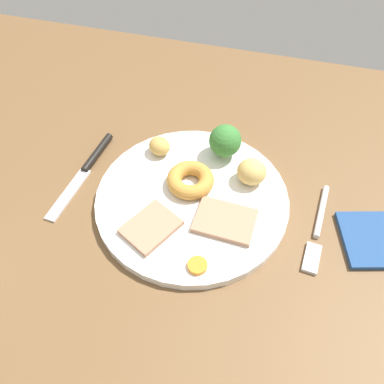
# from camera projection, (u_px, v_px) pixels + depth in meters

# --- Properties ---
(dining_table) EXTENTS (1.20, 0.84, 0.04)m
(dining_table) POSITION_uv_depth(u_px,v_px,m) (177.00, 200.00, 0.61)
(dining_table) COLOR brown
(dining_table) RESTS_ON ground
(dinner_plate) EXTENTS (0.28, 0.28, 0.01)m
(dinner_plate) POSITION_uv_depth(u_px,v_px,m) (192.00, 199.00, 0.58)
(dinner_plate) COLOR white
(dinner_plate) RESTS_ON dining_table
(meat_slice_main) EXTENTS (0.08, 0.09, 0.01)m
(meat_slice_main) POSITION_uv_depth(u_px,v_px,m) (151.00, 227.00, 0.54)
(meat_slice_main) COLOR tan
(meat_slice_main) RESTS_ON dinner_plate
(meat_slice_under) EXTENTS (0.09, 0.06, 0.01)m
(meat_slice_under) POSITION_uv_depth(u_px,v_px,m) (225.00, 221.00, 0.54)
(meat_slice_under) COLOR tan
(meat_slice_under) RESTS_ON dinner_plate
(yorkshire_pudding) EXTENTS (0.07, 0.07, 0.02)m
(yorkshire_pudding) POSITION_uv_depth(u_px,v_px,m) (190.00, 180.00, 0.58)
(yorkshire_pudding) COLOR #C68938
(yorkshire_pudding) RESTS_ON dinner_plate
(roast_potato_left) EXTENTS (0.05, 0.05, 0.03)m
(roast_potato_left) POSITION_uv_depth(u_px,v_px,m) (159.00, 146.00, 0.62)
(roast_potato_left) COLOR tan
(roast_potato_left) RESTS_ON dinner_plate
(roast_potato_right) EXTENTS (0.05, 0.05, 0.04)m
(roast_potato_right) POSITION_uv_depth(u_px,v_px,m) (252.00, 172.00, 0.58)
(roast_potato_right) COLOR #D8B260
(roast_potato_right) RESTS_ON dinner_plate
(carrot_coin_front) EXTENTS (0.03, 0.03, 0.01)m
(carrot_coin_front) POSITION_uv_depth(u_px,v_px,m) (197.00, 266.00, 0.50)
(carrot_coin_front) COLOR orange
(carrot_coin_front) RESTS_ON dinner_plate
(broccoli_floret) EXTENTS (0.05, 0.05, 0.06)m
(broccoli_floret) POSITION_uv_depth(u_px,v_px,m) (225.00, 141.00, 0.61)
(broccoli_floret) COLOR #8CB766
(broccoli_floret) RESTS_ON dinner_plate
(fork) EXTENTS (0.03, 0.15, 0.01)m
(fork) POSITION_uv_depth(u_px,v_px,m) (318.00, 229.00, 0.55)
(fork) COLOR silver
(fork) RESTS_ON dining_table
(knife) EXTENTS (0.03, 0.19, 0.01)m
(knife) POSITION_uv_depth(u_px,v_px,m) (87.00, 167.00, 0.62)
(knife) COLOR black
(knife) RESTS_ON dining_table
(folded_napkin) EXTENTS (0.13, 0.12, 0.01)m
(folded_napkin) POSITION_uv_depth(u_px,v_px,m) (382.00, 239.00, 0.54)
(folded_napkin) COLOR navy
(folded_napkin) RESTS_ON dining_table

